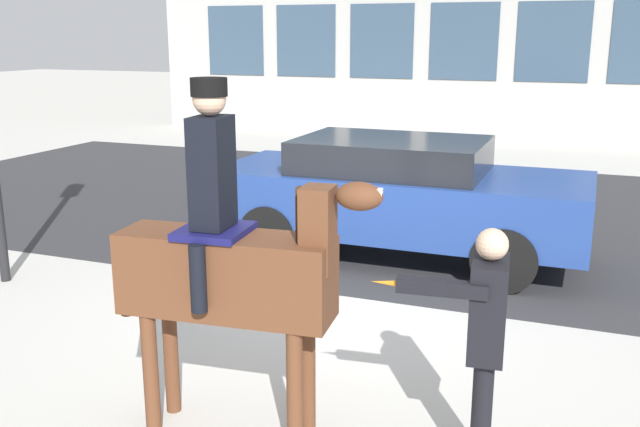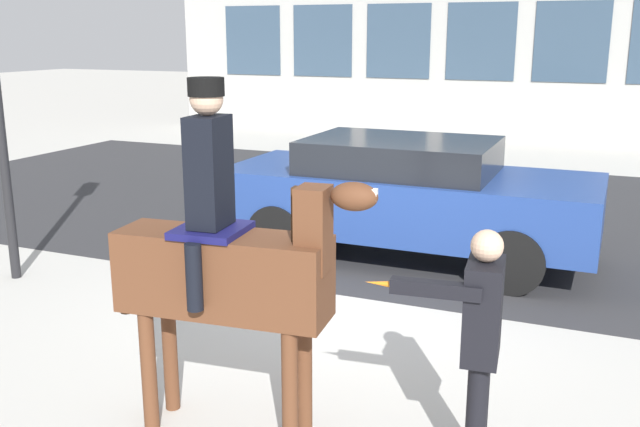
% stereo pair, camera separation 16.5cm
% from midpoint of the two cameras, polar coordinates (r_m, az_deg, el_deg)
% --- Properties ---
extents(ground_plane, '(80.00, 80.00, 0.00)m').
position_cam_midpoint_polar(ground_plane, '(7.39, 0.64, -8.02)').
color(ground_plane, '#B2AFA8').
extents(road_surface, '(20.37, 8.50, 0.01)m').
position_cam_midpoint_polar(road_surface, '(11.75, 8.84, 0.29)').
color(road_surface, '#2D2D30').
rests_on(road_surface, ground_plane).
extents(mounted_horse_lead, '(1.91, 0.65, 2.52)m').
position_cam_midpoint_polar(mounted_horse_lead, '(4.90, -8.15, -3.96)').
color(mounted_horse_lead, '#59331E').
rests_on(mounted_horse_lead, ground_plane).
extents(pedestrian_bystander, '(0.82, 0.49, 1.65)m').
position_cam_midpoint_polar(pedestrian_bystander, '(4.63, 12.00, -9.35)').
color(pedestrian_bystander, black).
rests_on(pedestrian_bystander, ground_plane).
extents(street_car_near_lane, '(4.63, 1.92, 1.52)m').
position_cam_midpoint_polar(street_car_near_lane, '(9.08, 5.74, 1.60)').
color(street_car_near_lane, navy).
rests_on(street_car_near_lane, ground_plane).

